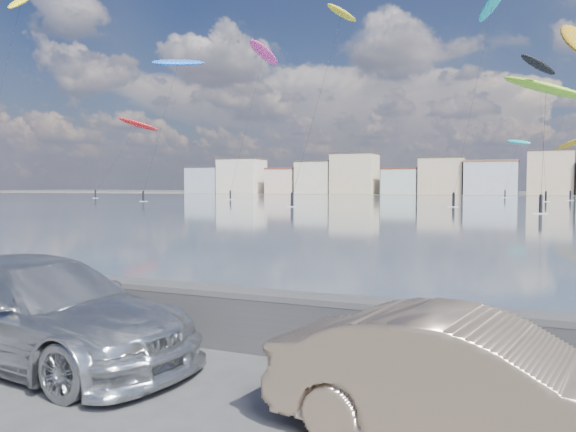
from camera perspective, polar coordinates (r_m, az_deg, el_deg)
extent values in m
plane|color=#333335|center=(8.00, -19.06, -17.22)|extent=(700.00, 700.00, 0.00)
cube|color=#334755|center=(97.20, 20.22, 1.22)|extent=(500.00, 177.00, 0.00)
cube|color=#4C473D|center=(205.61, 21.82, 2.05)|extent=(500.00, 60.00, 0.00)
cube|color=#28282B|center=(9.95, -8.41, -10.36)|extent=(400.00, 0.35, 0.90)
cylinder|color=#28282B|center=(9.85, -8.43, -7.82)|extent=(400.00, 0.36, 0.36)
cube|color=#9EA8B7|center=(224.50, -8.23, 3.57)|extent=(14.00, 11.00, 10.00)
cube|color=#2D2D33|center=(224.61, -8.24, 4.92)|extent=(14.28, 11.22, 0.60)
cube|color=beige|center=(216.84, -4.73, 4.01)|extent=(16.00, 12.00, 13.00)
cube|color=#383330|center=(217.06, -4.74, 5.80)|extent=(16.32, 12.24, 0.60)
cube|color=beige|center=(209.19, -0.48, 3.51)|extent=(11.00, 10.00, 9.00)
cube|color=brown|center=(209.28, -0.48, 4.82)|extent=(11.22, 10.20, 0.60)
cube|color=beige|center=(204.32, 2.87, 3.86)|extent=(13.00, 11.00, 11.50)
cube|color=#383330|center=(204.50, 2.87, 5.56)|extent=(13.26, 11.22, 0.60)
cube|color=beige|center=(199.76, 6.78, 4.22)|extent=(15.00, 12.00, 14.00)
cube|color=#383330|center=(200.05, 6.80, 6.31)|extent=(15.30, 12.24, 0.60)
cube|color=#B7C6BC|center=(195.69, 11.42, 3.41)|extent=(12.00, 10.00, 8.50)
cube|color=#562D23|center=(195.78, 11.44, 4.74)|extent=(12.24, 10.20, 0.60)
cube|color=#CCB293|center=(193.40, 15.36, 3.88)|extent=(14.00, 11.00, 12.00)
cube|color=#383330|center=(193.61, 15.38, 5.75)|extent=(14.28, 11.22, 0.60)
cube|color=#B2B7C6|center=(191.87, 19.95, 3.59)|extent=(16.00, 13.00, 10.50)
cube|color=brown|center=(192.02, 19.98, 5.25)|extent=(16.32, 13.26, 0.60)
cube|color=#CCB293|center=(191.67, 25.05, 3.94)|extent=(13.00, 10.00, 13.50)
cube|color=#383330|center=(191.94, 25.10, 6.04)|extent=(13.26, 10.20, 0.60)
imported|color=#B8BCC0|center=(9.69, -24.01, -8.77)|extent=(5.78, 2.81, 1.62)
imported|color=tan|center=(6.33, 18.25, -15.91)|extent=(4.50, 2.19, 1.42)
ellipsoid|color=yellow|center=(85.76, 5.50, 19.84)|extent=(3.76, 8.22, 1.86)
cube|color=white|center=(75.04, 0.40, 0.96)|extent=(1.40, 0.42, 0.08)
cylinder|color=black|center=(75.01, 0.40, 1.65)|extent=(0.36, 0.36, 1.70)
sphere|color=black|center=(75.00, 0.40, 2.34)|extent=(0.28, 0.28, 0.28)
cylinder|color=black|center=(79.33, 3.04, 11.49)|extent=(4.01, 9.07, 26.28)
ellipsoid|color=#19BFBF|center=(90.60, 20.07, 19.67)|extent=(6.09, 8.50, 4.53)
cube|color=white|center=(77.61, 16.46, 0.91)|extent=(1.40, 0.42, 0.08)
cylinder|color=black|center=(77.58, 16.47, 1.57)|extent=(0.36, 0.36, 1.70)
sphere|color=black|center=(77.57, 16.48, 2.24)|extent=(0.28, 0.28, 0.28)
cylinder|color=black|center=(83.04, 18.36, 11.45)|extent=(3.88, 9.58, 27.68)
ellipsoid|color=black|center=(120.50, 24.08, 13.86)|extent=(7.54, 6.10, 4.70)
cube|color=white|center=(110.32, 24.71, 1.35)|extent=(1.40, 0.42, 0.08)
cylinder|color=black|center=(110.30, 24.72, 1.81)|extent=(0.36, 0.36, 1.70)
sphere|color=black|center=(110.29, 24.73, 2.28)|extent=(0.28, 0.28, 0.28)
cylinder|color=black|center=(114.78, 24.39, 8.19)|extent=(1.69, 8.03, 24.64)
ellipsoid|color=blue|center=(116.67, -11.09, 15.06)|extent=(10.00, 9.72, 2.98)
cube|color=white|center=(105.66, -14.49, 1.47)|extent=(1.40, 0.42, 0.08)
cylinder|color=black|center=(105.65, -14.49, 1.95)|extent=(0.36, 0.36, 1.70)
sphere|color=black|center=(105.63, -14.50, 2.44)|extent=(0.28, 0.28, 0.28)
cylinder|color=black|center=(110.40, -12.74, 8.93)|extent=(0.56, 10.84, 25.90)
ellipsoid|color=#E5338C|center=(124.73, -2.46, 16.25)|extent=(4.14, 10.72, 4.63)
cube|color=white|center=(116.05, -5.88, 1.68)|extent=(1.40, 0.42, 0.08)
cylinder|color=black|center=(116.04, -5.88, 2.12)|extent=(0.36, 0.36, 1.70)
sphere|color=black|center=(116.03, -5.88, 2.57)|extent=(0.28, 0.28, 0.28)
cylinder|color=black|center=(119.44, -4.14, 9.53)|extent=(3.90, 8.12, 29.99)
cube|color=white|center=(122.40, 26.74, 1.44)|extent=(1.40, 0.42, 0.08)
cylinder|color=black|center=(122.38, 26.75, 1.86)|extent=(0.36, 0.36, 1.70)
sphere|color=black|center=(122.37, 26.76, 2.28)|extent=(0.28, 0.28, 0.28)
cylinder|color=black|center=(130.37, 27.10, 4.54)|extent=(2.26, 15.77, 11.34)
ellipsoid|color=#8CD826|center=(68.38, 24.75, 11.73)|extent=(9.54, 4.79, 3.56)
cube|color=white|center=(61.55, 24.27, 0.25)|extent=(1.40, 0.42, 0.08)
cylinder|color=black|center=(61.52, 24.29, 1.08)|extent=(0.36, 0.36, 1.70)
sphere|color=black|center=(61.50, 24.31, 1.92)|extent=(0.28, 0.28, 0.28)
cylinder|color=black|center=(64.68, 24.53, 6.84)|extent=(0.41, 6.07, 12.13)
ellipsoid|color=yellow|center=(114.74, -25.46, 19.15)|extent=(4.89, 8.37, 5.94)
ellipsoid|color=red|center=(151.01, -14.93, 8.98)|extent=(9.89, 8.07, 4.56)
cube|color=white|center=(138.50, -18.97, 1.74)|extent=(1.40, 0.42, 0.08)
cylinder|color=black|center=(138.48, -18.98, 2.12)|extent=(0.36, 0.36, 1.70)
sphere|color=black|center=(138.47, -18.99, 2.49)|extent=(0.28, 0.28, 0.28)
cylinder|color=black|center=(144.41, -16.88, 5.77)|extent=(0.46, 15.67, 17.41)
ellipsoid|color=#19BFBF|center=(159.15, 22.35, 6.97)|extent=(7.40, 7.69, 2.78)
cube|color=white|center=(144.48, 21.17, 1.75)|extent=(1.40, 0.42, 0.08)
cylinder|color=black|center=(144.47, 21.18, 2.11)|extent=(0.36, 0.36, 1.70)
sphere|color=black|center=(144.46, 21.18, 2.46)|extent=(0.28, 0.28, 0.28)
cylinder|color=black|center=(151.67, 21.79, 4.72)|extent=(2.49, 14.37, 13.05)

